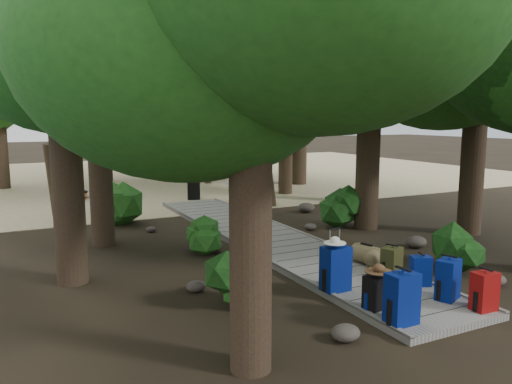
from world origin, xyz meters
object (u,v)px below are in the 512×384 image
duffel_right_khaki (366,254)px  lone_suitcase_on_sand (194,190)px  backpack_left_c (336,266)px  sun_lounger (242,183)px  kayak (82,193)px  backpack_left_b (375,291)px  backpack_right_a (485,289)px  backpack_left_a (402,296)px  backpack_right_c (421,269)px  backpack_right_d (392,260)px  backpack_right_b (448,277)px  suitcase_on_boardwalk (334,270)px

duffel_right_khaki → lone_suitcase_on_sand: bearing=77.2°
backpack_left_c → sun_lounger: size_ratio=0.44×
backpack_left_c → kayak: backpack_left_c is taller
backpack_left_b → lone_suitcase_on_sand: bearing=72.1°
backpack_right_a → lone_suitcase_on_sand: 12.57m
backpack_left_a → backpack_left_c: size_ratio=0.98×
backpack_right_a → backpack_right_c: size_ratio=1.14×
lone_suitcase_on_sand → kayak: 4.38m
backpack_left_a → lone_suitcase_on_sand: size_ratio=1.17×
backpack_left_b → backpack_right_d: size_ratio=1.02×
backpack_right_b → suitcase_on_boardwalk: 1.87m
backpack_right_a → suitcase_on_boardwalk: bearing=129.2°
backpack_left_b → sun_lounger: 13.52m
backpack_left_b → kayak: backpack_left_b is taller
backpack_left_b → suitcase_on_boardwalk: 1.13m
backpack_left_a → backpack_right_d: bearing=50.3°
backpack_left_c → backpack_right_c: bearing=-19.9°
backpack_right_a → backpack_right_c: (-0.03, 1.31, -0.04)m
backpack_right_a → duffel_right_khaki: backpack_right_a is taller
backpack_left_a → backpack_right_b: bearing=15.3°
backpack_left_a → backpack_left_c: (-0.03, 1.59, 0.01)m
duffel_right_khaki → backpack_right_c: bearing=-104.6°
backpack_right_d → kayak: size_ratio=0.18×
backpack_left_a → sun_lounger: (3.75, 13.59, -0.20)m
backpack_left_a → duffel_right_khaki: 3.03m
backpack_left_b → backpack_right_d: 1.86m
backpack_right_a → sun_lounger: 13.95m
kayak → sun_lounger: sun_lounger is taller
lone_suitcase_on_sand → kayak: (-3.71, 2.32, -0.19)m
backpack_left_c → backpack_right_b: backpack_left_c is taller
duffel_right_khaki → sun_lounger: sun_lounger is taller
backpack_right_a → lone_suitcase_on_sand: backpack_right_a is taller
backpack_left_a → backpack_right_b: size_ratio=1.13×
backpack_left_a → backpack_right_d: (1.42, 1.81, -0.12)m
suitcase_on_boardwalk → backpack_right_d: bearing=-4.2°
backpack_left_c → suitcase_on_boardwalk: size_ratio=1.40×
lone_suitcase_on_sand → kayak: lone_suitcase_on_sand is taller
kayak → backpack_right_b: bearing=-66.7°
lone_suitcase_on_sand → backpack_right_b: bearing=-74.0°
sun_lounger → duffel_right_khaki: bearing=-125.2°
backpack_right_a → suitcase_on_boardwalk: backpack_right_a is taller
suitcase_on_boardwalk → kayak: 13.23m
backpack_right_d → sun_lounger: size_ratio=0.30×
backpack_left_c → duffel_right_khaki: bearing=31.8°
backpack_left_a → kayak: (-2.50, 14.71, -0.35)m
backpack_right_d → duffel_right_khaki: size_ratio=1.05×
backpack_left_b → backpack_right_c: bearing=7.7°
backpack_right_a → lone_suitcase_on_sand: bearing=92.9°
backpack_right_a → suitcase_on_boardwalk: size_ratio=1.09×
sun_lounger → backpack_right_b: bearing=-123.8°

